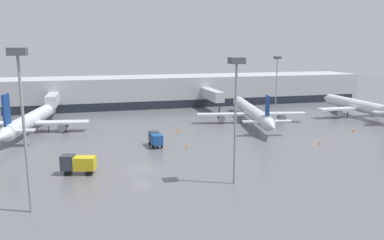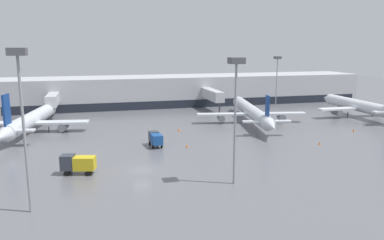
% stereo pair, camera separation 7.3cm
% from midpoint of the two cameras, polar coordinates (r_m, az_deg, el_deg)
% --- Properties ---
extents(ground_plane, '(320.00, 320.00, 0.00)m').
position_cam_midpoint_polar(ground_plane, '(56.75, -7.66, -7.54)').
color(ground_plane, slate).
extents(terminal_building, '(160.00, 29.49, 9.00)m').
position_cam_midpoint_polar(terminal_building, '(116.26, -11.72, 4.18)').
color(terminal_building, '#B2B2B7').
rests_on(terminal_building, ground_plane).
extents(parked_jet_0, '(24.40, 35.18, 9.68)m').
position_cam_midpoint_polar(parked_jet_0, '(87.11, -23.45, -0.06)').
color(parked_jet_0, silver).
rests_on(parked_jet_0, ground_plane).
extents(parked_jet_1, '(23.16, 32.61, 9.23)m').
position_cam_midpoint_polar(parked_jet_1, '(106.70, 24.12, 1.96)').
color(parked_jet_1, silver).
rests_on(parked_jet_1, ground_plane).
extents(parked_jet_2, '(26.25, 38.79, 8.43)m').
position_cam_midpoint_polar(parked_jet_2, '(90.96, 9.02, 1.26)').
color(parked_jet_2, silver).
rests_on(parked_jet_2, ground_plane).
extents(service_truck_0, '(2.12, 4.48, 2.56)m').
position_cam_midpoint_polar(service_truck_0, '(68.97, -5.61, -2.79)').
color(service_truck_0, '#19478C').
rests_on(service_truck_0, ground_plane).
extents(service_truck_1, '(5.10, 2.93, 2.86)m').
position_cam_midpoint_polar(service_truck_1, '(56.39, -17.01, -6.30)').
color(service_truck_1, gold).
rests_on(service_truck_1, ground_plane).
extents(traffic_cone_0, '(0.41, 0.41, 0.55)m').
position_cam_midpoint_polar(traffic_cone_0, '(74.33, 18.85, -3.34)').
color(traffic_cone_0, orange).
rests_on(traffic_cone_0, ground_plane).
extents(traffic_cone_1, '(0.46, 0.46, 0.61)m').
position_cam_midpoint_polar(traffic_cone_1, '(81.37, -2.00, -1.50)').
color(traffic_cone_1, orange).
rests_on(traffic_cone_1, ground_plane).
extents(traffic_cone_2, '(0.41, 0.41, 0.68)m').
position_cam_midpoint_polar(traffic_cone_2, '(88.10, 23.38, -1.42)').
color(traffic_cone_2, orange).
rests_on(traffic_cone_2, ground_plane).
extents(traffic_cone_4, '(0.41, 0.41, 0.60)m').
position_cam_midpoint_polar(traffic_cone_4, '(68.47, -0.78, -3.92)').
color(traffic_cone_4, orange).
rests_on(traffic_cone_4, ground_plane).
extents(apron_light_mast_1, '(1.80, 1.80, 15.22)m').
position_cam_midpoint_polar(apron_light_mast_1, '(116.89, 12.83, 8.01)').
color(apron_light_mast_1, gray).
rests_on(apron_light_mast_1, ground_plane).
extents(apron_light_mast_3, '(1.80, 1.80, 17.96)m').
position_cam_midpoint_polar(apron_light_mast_3, '(42.95, -24.76, 4.95)').
color(apron_light_mast_3, gray).
rests_on(apron_light_mast_3, ground_plane).
extents(apron_light_mast_5, '(1.80, 1.80, 16.73)m').
position_cam_midpoint_polar(apron_light_mast_5, '(48.17, 6.70, 5.43)').
color(apron_light_mast_5, gray).
rests_on(apron_light_mast_5, ground_plane).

